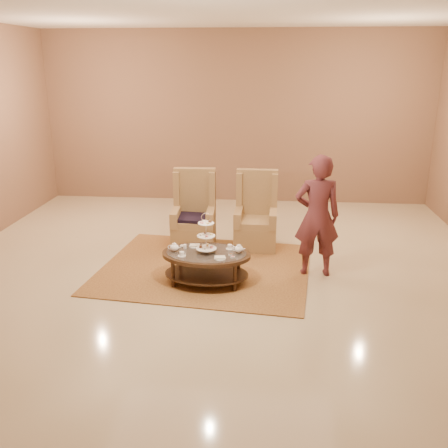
# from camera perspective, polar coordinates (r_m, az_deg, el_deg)

# --- Properties ---
(ground) EXTENTS (8.00, 8.00, 0.00)m
(ground) POSITION_cam_1_polar(r_m,az_deg,el_deg) (7.09, -0.83, -5.75)
(ground) COLOR beige
(ground) RESTS_ON ground
(ceiling) EXTENTS (8.00, 8.00, 0.02)m
(ceiling) POSITION_cam_1_polar(r_m,az_deg,el_deg) (7.09, -0.83, -5.75)
(ceiling) COLOR silver
(ceiling) RESTS_ON ground
(wall_back) EXTENTS (8.00, 0.04, 3.50)m
(wall_back) POSITION_cam_1_polar(r_m,az_deg,el_deg) (10.53, 1.41, 12.01)
(wall_back) COLOR #8A644B
(wall_back) RESTS_ON ground
(rug) EXTENTS (3.20, 2.76, 0.02)m
(rug) POSITION_cam_1_polar(r_m,az_deg,el_deg) (7.27, -2.16, -5.06)
(rug) COLOR #A87B3B
(rug) RESTS_ON ground
(tea_table) EXTENTS (1.23, 0.88, 1.00)m
(tea_table) POSITION_cam_1_polar(r_m,az_deg,el_deg) (6.68, -2.03, -3.92)
(tea_table) COLOR black
(tea_table) RESTS_ON ground
(armchair_left) EXTENTS (0.70, 0.72, 1.24)m
(armchair_left) POSITION_cam_1_polar(r_m,az_deg,el_deg) (8.04, -3.43, 0.38)
(armchair_left) COLOR #A5804D
(armchair_left) RESTS_ON ground
(armchair_right) EXTENTS (0.67, 0.70, 1.22)m
(armchair_right) POSITION_cam_1_polar(r_m,az_deg,el_deg) (8.04, 3.67, 0.29)
(armchair_right) COLOR #A5804D
(armchair_right) RESTS_ON ground
(person) EXTENTS (0.65, 0.45, 1.71)m
(person) POSITION_cam_1_polar(r_m,az_deg,el_deg) (6.92, 10.60, 0.88)
(person) COLOR #59262A
(person) RESTS_ON ground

